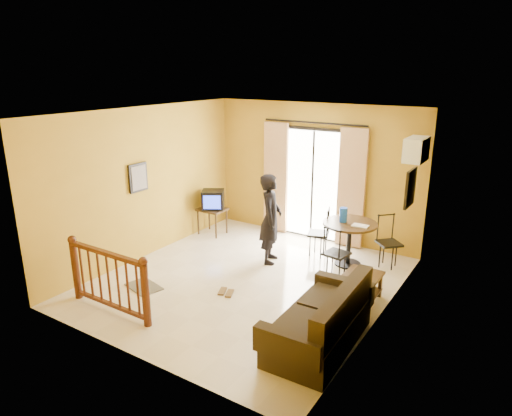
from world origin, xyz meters
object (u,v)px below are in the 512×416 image
Objects in this scene: dining_table at (350,231)px; standing_person at (271,219)px; coffee_table at (358,287)px; sofa at (323,323)px; television at (213,200)px.

standing_person is (-1.28, -0.63, 0.19)m from dining_table.
sofa reaches higher than coffee_table.
television is at bearing 144.03° from sofa.
coffee_table is 0.52× the size of sofa.
dining_table is 1.43m from standing_person.
coffee_table is 0.58× the size of standing_person.
standing_person reaches higher than television.
standing_person reaches higher than sofa.
television reaches higher than coffee_table.
sofa reaches higher than dining_table.
television reaches higher than sofa.
standing_person is at bearing 133.22° from sofa.
sofa is 2.81m from standing_person.
sofa is 1.11× the size of standing_person.
coffee_table is at bearing -132.24° from standing_person.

